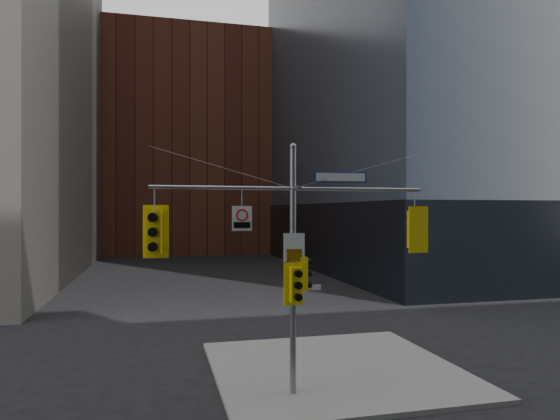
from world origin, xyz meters
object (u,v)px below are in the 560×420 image
traffic_light_west_arm (154,232)px  regulatory_sign_arm (242,218)px  traffic_light_pole_side (304,274)px  traffic_light_pole_front (296,285)px  street_sign_blade (341,177)px  traffic_light_east_arm (415,229)px  signal_assembly (293,244)px

traffic_light_west_arm → regulatory_sign_arm: bearing=9.6°
traffic_light_west_arm → regulatory_sign_arm: traffic_light_west_arm is taller
traffic_light_pole_side → traffic_light_pole_front: size_ratio=0.80×
traffic_light_west_arm → street_sign_blade: size_ratio=0.91×
traffic_light_west_arm → traffic_light_east_arm: bearing=10.3°
traffic_light_pole_front → regulatory_sign_arm: size_ratio=1.74×
traffic_light_east_arm → traffic_light_pole_front: bearing=-2.1°
traffic_light_east_arm → regulatory_sign_arm: size_ratio=2.02×
street_sign_blade → regulatory_sign_arm: street_sign_blade is taller
signal_assembly → traffic_light_pole_front: 1.16m
street_sign_blade → traffic_light_pole_side: bearing=-177.2°
signal_assembly → traffic_light_east_arm: bearing=0.0°
signal_assembly → traffic_light_east_arm: (3.84, 0.00, 0.38)m
signal_assembly → street_sign_blade: bearing=0.1°
traffic_light_west_arm → traffic_light_pole_side: size_ratio=1.48×
traffic_light_pole_front → street_sign_blade: (1.45, 0.27, 3.06)m
traffic_light_pole_side → traffic_light_pole_front: traffic_light_pole_side is taller
signal_assembly → traffic_light_west_arm: 3.86m
traffic_light_pole_front → street_sign_blade: street_sign_blade is taller
traffic_light_west_arm → traffic_light_pole_front: 4.14m
signal_assembly → traffic_light_west_arm: signal_assembly is taller
traffic_light_west_arm → traffic_light_east_arm: size_ratio=1.03×
signal_assembly → regulatory_sign_arm: 1.66m
traffic_light_pole_side → street_sign_blade: 3.02m
street_sign_blade → signal_assembly: bearing=-176.6°
signal_assembly → traffic_light_east_arm: size_ratio=5.71×
traffic_light_east_arm → traffic_light_pole_front: 4.14m
traffic_light_east_arm → traffic_light_pole_side: 3.74m
traffic_light_east_arm → street_sign_blade: size_ratio=0.88×
traffic_light_west_arm → regulatory_sign_arm: (2.37, -0.03, 0.37)m
traffic_light_pole_front → signal_assembly: bearing=82.1°
traffic_light_pole_side → regulatory_sign_arm: size_ratio=1.40×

